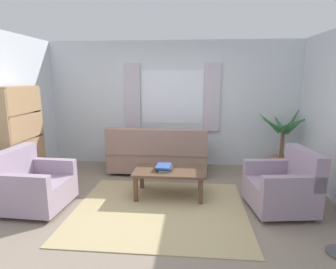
% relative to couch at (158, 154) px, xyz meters
% --- Properties ---
extents(ground_plane, '(6.24, 6.24, 0.00)m').
position_rel_couch_xyz_m(ground_plane, '(0.23, -1.60, -0.37)').
color(ground_plane, gray).
extents(wall_back, '(5.32, 0.12, 2.60)m').
position_rel_couch_xyz_m(wall_back, '(0.23, 0.66, 0.93)').
color(wall_back, silver).
rests_on(wall_back, ground_plane).
extents(window_with_curtains, '(1.98, 0.07, 1.40)m').
position_rel_couch_xyz_m(window_with_curtains, '(0.23, 0.58, 1.08)').
color(window_with_curtains, white).
extents(area_rug, '(2.42, 2.10, 0.01)m').
position_rel_couch_xyz_m(area_rug, '(0.23, -1.60, -0.36)').
color(area_rug, tan).
rests_on(area_rug, ground_plane).
extents(couch, '(1.90, 0.82, 0.92)m').
position_rel_couch_xyz_m(couch, '(0.00, 0.00, 0.00)').
color(couch, gray).
rests_on(couch, ground_plane).
extents(armchair_left, '(0.86, 0.87, 0.88)m').
position_rel_couch_xyz_m(armchair_left, '(-1.57, -1.72, -0.01)').
color(armchair_left, '#998499').
rests_on(armchair_left, ground_plane).
extents(armchair_right, '(0.93, 0.95, 0.88)m').
position_rel_couch_xyz_m(armchair_right, '(1.97, -1.45, -0.01)').
color(armchair_right, '#998499').
rests_on(armchair_right, ground_plane).
extents(coffee_table, '(1.10, 0.64, 0.44)m').
position_rel_couch_xyz_m(coffee_table, '(0.32, -1.11, 0.01)').
color(coffee_table, brown).
rests_on(coffee_table, ground_plane).
extents(book_stack_on_table, '(0.27, 0.32, 0.07)m').
position_rel_couch_xyz_m(book_stack_on_table, '(0.24, -1.12, 0.11)').
color(book_stack_on_table, '#5B8E93').
rests_on(book_stack_on_table, coffee_table).
extents(potted_plant, '(1.12, 1.02, 1.31)m').
position_rel_couch_xyz_m(potted_plant, '(2.43, 0.21, 0.12)').
color(potted_plant, '#9E6B4C').
rests_on(potted_plant, ground_plane).
extents(bookshelf, '(0.30, 0.94, 1.72)m').
position_rel_couch_xyz_m(bookshelf, '(-2.12, -1.02, 0.53)').
color(bookshelf, '#A87F56').
rests_on(bookshelf, ground_plane).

